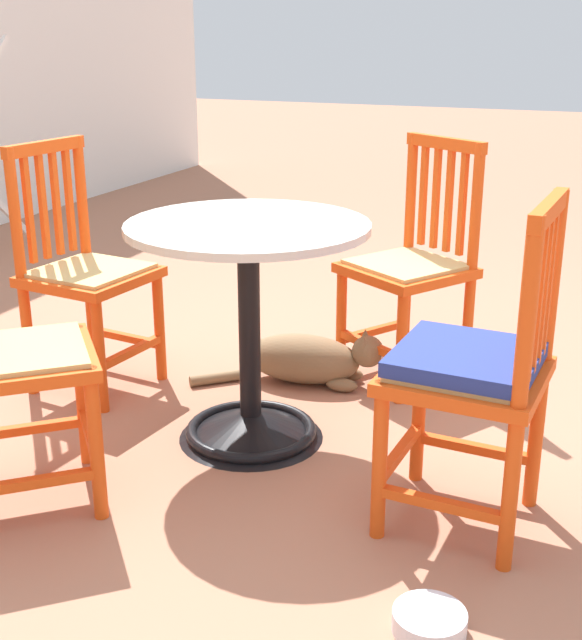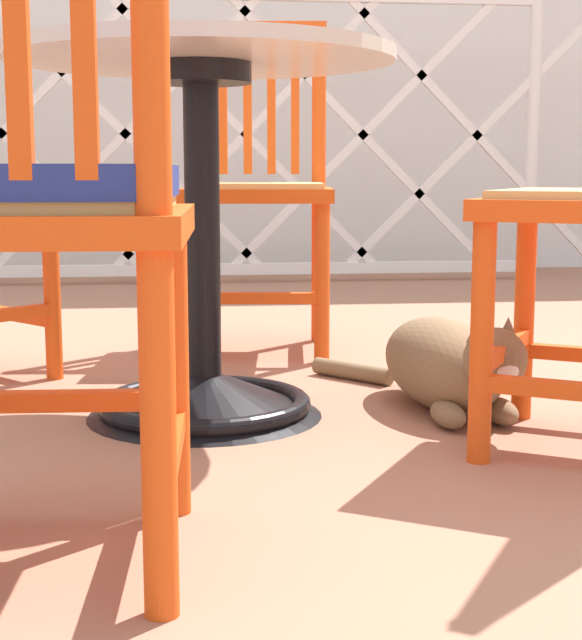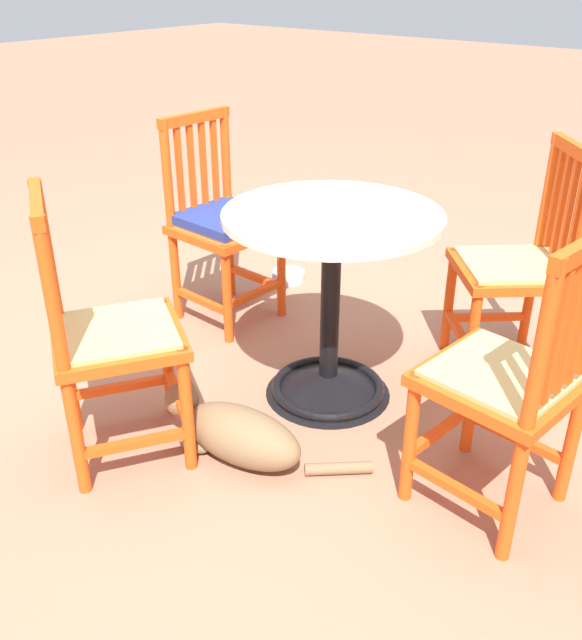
% 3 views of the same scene
% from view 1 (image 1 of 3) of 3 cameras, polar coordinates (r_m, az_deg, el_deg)
% --- Properties ---
extents(ground_plane, '(24.00, 24.00, 0.00)m').
position_cam_1_polar(ground_plane, '(2.88, 1.93, -7.83)').
color(ground_plane, '#A36B51').
extents(cafe_table, '(0.76, 0.76, 0.73)m').
position_cam_1_polar(cafe_table, '(2.76, -2.76, -2.53)').
color(cafe_table, black).
rests_on(cafe_table, ground_plane).
extents(orange_chair_near_fence, '(0.55, 0.55, 0.91)m').
position_cam_1_polar(orange_chair_near_fence, '(3.25, 8.07, 3.41)').
color(orange_chair_near_fence, '#E04C14').
rests_on(orange_chair_near_fence, ground_plane).
extents(orange_chair_tucked_in, '(0.44, 0.44, 0.91)m').
position_cam_1_polar(orange_chair_tucked_in, '(3.23, -13.62, 2.94)').
color(orange_chair_tucked_in, '#E04C14').
rests_on(orange_chair_tucked_in, ground_plane).
extents(orange_chair_at_corner, '(0.56, 0.56, 0.91)m').
position_cam_1_polar(orange_chair_at_corner, '(2.47, -18.31, -2.56)').
color(orange_chair_at_corner, '#E04C14').
rests_on(orange_chair_at_corner, ground_plane).
extents(orange_chair_facing_out, '(0.42, 0.42, 0.91)m').
position_cam_1_polar(orange_chair_facing_out, '(2.28, 12.12, -3.41)').
color(orange_chair_facing_out, '#E04C14').
rests_on(orange_chair_facing_out, ground_plane).
extents(tabby_cat, '(0.36, 0.70, 0.23)m').
position_cam_1_polar(tabby_cat, '(3.26, 1.43, -2.67)').
color(tabby_cat, brown).
rests_on(tabby_cat, ground_plane).
extents(pet_water_bowl, '(0.17, 0.17, 0.05)m').
position_cam_1_polar(pet_water_bowl, '(2.07, 9.22, -19.26)').
color(pet_water_bowl, silver).
rests_on(pet_water_bowl, ground_plane).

